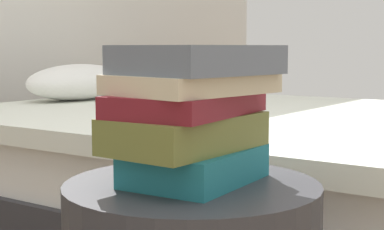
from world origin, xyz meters
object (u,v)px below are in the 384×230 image
(book_maroon, at_px, (187,104))
(book_cream, at_px, (193,84))
(bed, at_px, (230,170))
(book_slate, at_px, (198,60))
(book_olive, at_px, (186,132))
(book_teal, at_px, (195,165))

(book_maroon, xyz_separation_m, book_cream, (0.00, -0.01, 0.04))
(bed, height_order, book_slate, book_slate)
(book_slate, bearing_deg, book_olive, 128.79)
(bed, bearing_deg, book_olive, -152.95)
(book_teal, bearing_deg, book_cream, -177.58)
(bed, distance_m, book_teal, 1.24)
(book_teal, height_order, book_cream, book_cream)
(book_slate, bearing_deg, bed, 37.04)
(book_teal, xyz_separation_m, book_olive, (-0.02, 0.01, 0.06))
(bed, distance_m, book_cream, 1.28)
(bed, bearing_deg, book_teal, -152.24)
(book_maroon, bearing_deg, book_cream, -82.70)
(book_olive, height_order, book_maroon, book_maroon)
(book_teal, distance_m, book_olive, 0.06)
(bed, distance_m, book_slate, 1.30)
(book_olive, distance_m, book_cream, 0.08)
(book_teal, distance_m, book_cream, 0.14)
(book_maroon, bearing_deg, book_olive, -165.04)
(book_olive, bearing_deg, book_slate, -57.67)
(book_cream, bearing_deg, book_slate, -78.57)
(book_olive, bearing_deg, book_cream, -36.99)
(book_maroon, height_order, book_slate, book_slate)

